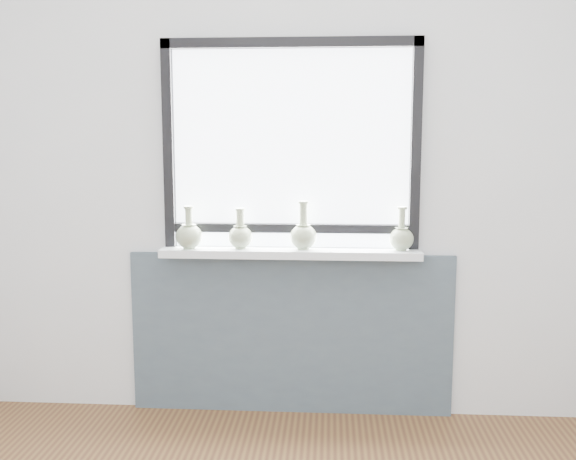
# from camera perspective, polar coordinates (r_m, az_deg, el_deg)

# --- Properties ---
(back_wall) EXTENTS (3.60, 0.02, 2.60)m
(back_wall) POSITION_cam_1_polar(r_m,az_deg,el_deg) (3.32, 0.30, 5.43)
(back_wall) COLOR silver
(back_wall) RESTS_ON ground
(apron_panel) EXTENTS (1.70, 0.03, 0.86)m
(apron_panel) POSITION_cam_1_polar(r_m,az_deg,el_deg) (3.44, 0.26, -9.22)
(apron_panel) COLOR #455560
(apron_panel) RESTS_ON ground
(windowsill) EXTENTS (1.32, 0.18, 0.04)m
(windowsill) POSITION_cam_1_polar(r_m,az_deg,el_deg) (3.27, 0.19, -2.03)
(windowsill) COLOR white
(windowsill) RESTS_ON apron_panel
(window) EXTENTS (1.30, 0.06, 1.05)m
(window) POSITION_cam_1_polar(r_m,az_deg,el_deg) (3.28, 0.26, 7.87)
(window) COLOR black
(window) RESTS_ON windowsill
(vase_a) EXTENTS (0.14, 0.14, 0.22)m
(vase_a) POSITION_cam_1_polar(r_m,az_deg,el_deg) (3.30, -8.78, -0.42)
(vase_a) COLOR #A6B68D
(vase_a) RESTS_ON windowsill
(vase_b) EXTENTS (0.13, 0.13, 0.21)m
(vase_b) POSITION_cam_1_polar(r_m,az_deg,el_deg) (3.28, -4.27, -0.45)
(vase_b) COLOR #A6B68D
(vase_b) RESTS_ON windowsill
(vase_c) EXTENTS (0.14, 0.14, 0.24)m
(vase_c) POSITION_cam_1_polar(r_m,az_deg,el_deg) (3.24, 1.37, -0.38)
(vase_c) COLOR #A6B68D
(vase_c) RESTS_ON windowsill
(vase_d) EXTENTS (0.12, 0.12, 0.22)m
(vase_d) POSITION_cam_1_polar(r_m,az_deg,el_deg) (3.27, 10.04, -0.62)
(vase_d) COLOR #A6B68D
(vase_d) RESTS_ON windowsill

